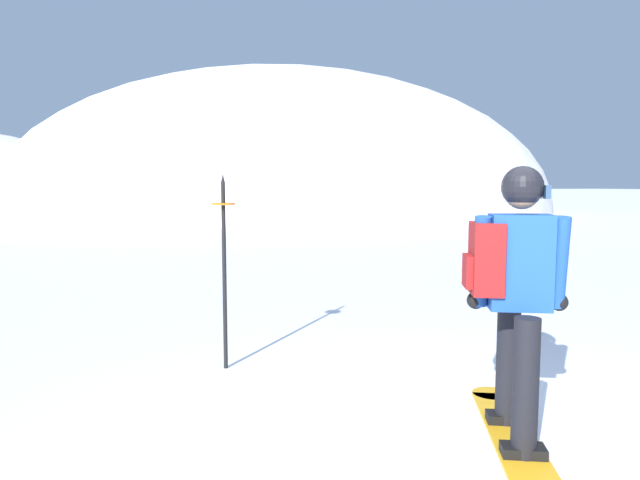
# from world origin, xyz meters

# --- Properties ---
(ridge_peak_main) EXTENTS (32.89, 29.60, 16.85)m
(ridge_peak_main) POSITION_xyz_m (7.95, 32.51, 0.00)
(ridge_peak_main) COLOR white
(ridge_peak_main) RESTS_ON ground
(snowboarder_main) EXTENTS (0.96, 1.69, 1.71)m
(snowboarder_main) POSITION_xyz_m (0.36, 0.50, 0.92)
(snowboarder_main) COLOR orange
(snowboarder_main) RESTS_ON ground
(piste_marker_near) EXTENTS (0.20, 0.20, 1.70)m
(piste_marker_near) POSITION_xyz_m (-1.06, 2.53, 0.97)
(piste_marker_near) COLOR black
(piste_marker_near) RESTS_ON ground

